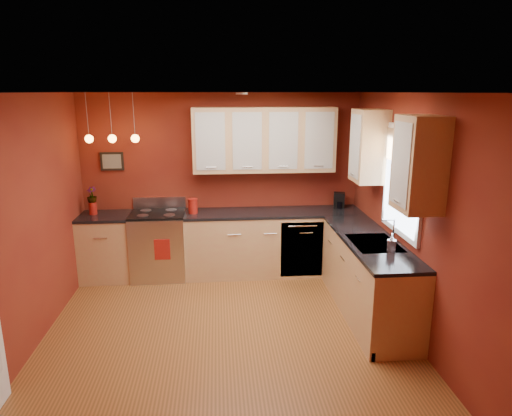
{
  "coord_description": "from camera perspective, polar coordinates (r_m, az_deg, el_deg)",
  "views": [
    {
      "loc": [
        -0.06,
        -4.49,
        2.61
      ],
      "look_at": [
        0.41,
        1.0,
        1.2
      ],
      "focal_mm": 32.0,
      "sensor_mm": 36.0,
      "label": 1
    }
  ],
  "objects": [
    {
      "name": "gas_range",
      "position": [
        6.7,
        -12.02,
        -4.49
      ],
      "size": [
        0.76,
        0.64,
        1.11
      ],
      "color": "#B8B8BD",
      "rests_on": "floor"
    },
    {
      "name": "upper_cabinets_right",
      "position": [
        5.22,
        16.48,
        6.51
      ],
      "size": [
        0.35,
        1.95,
        0.9
      ],
      "primitive_type": "cube",
      "color": "tan",
      "rests_on": "wall_right"
    },
    {
      "name": "wall_back",
      "position": [
        6.72,
        -4.27,
        3.09
      ],
      "size": [
        4.0,
        0.02,
        2.6
      ],
      "primitive_type": "cube",
      "color": "maroon",
      "rests_on": "floor"
    },
    {
      "name": "flowers",
      "position": [
        6.72,
        -19.85,
        1.5
      ],
      "size": [
        0.16,
        0.16,
        0.24
      ],
      "primitive_type": "imported",
      "rotation": [
        0.0,
        0.0,
        -0.25
      ],
      "color": "maroon",
      "rests_on": "red_vase"
    },
    {
      "name": "dish_towel",
      "position": [
        6.37,
        -11.65,
        -5.11
      ],
      "size": [
        0.21,
        0.01,
        0.29
      ],
      "primitive_type": "cube",
      "color": "maroon",
      "rests_on": "gas_range"
    },
    {
      "name": "base_cabinets_back_left",
      "position": [
        6.84,
        -18.11,
        -4.78
      ],
      "size": [
        0.7,
        0.6,
        0.9
      ],
      "primitive_type": "cube",
      "color": "tan",
      "rests_on": "floor"
    },
    {
      "name": "sink",
      "position": [
        5.38,
        14.57,
        -4.47
      ],
      "size": [
        0.5,
        0.7,
        0.33
      ],
      "color": "gray",
      "rests_on": "counter_right"
    },
    {
      "name": "floor",
      "position": [
        5.2,
        -3.67,
        -15.82
      ],
      "size": [
        4.2,
        4.2,
        0.0
      ],
      "primitive_type": "plane",
      "color": "#9C5B2D",
      "rests_on": "ground"
    },
    {
      "name": "dishwasher_front",
      "position": [
        6.49,
        5.75,
        -5.17
      ],
      "size": [
        0.6,
        0.02,
        0.8
      ],
      "primitive_type": "cube",
      "color": "#B8B8BD",
      "rests_on": "base_cabinets_back_right"
    },
    {
      "name": "window",
      "position": [
        5.29,
        17.89,
        3.63
      ],
      "size": [
        0.06,
        1.02,
        1.22
      ],
      "color": "white",
      "rests_on": "wall_right"
    },
    {
      "name": "wall_right",
      "position": [
        5.11,
        19.09,
        -1.29
      ],
      "size": [
        0.02,
        4.2,
        2.6
      ],
      "primitive_type": "cube",
      "color": "maroon",
      "rests_on": "floor"
    },
    {
      "name": "counter_back_left",
      "position": [
        6.71,
        -18.42,
        -0.98
      ],
      "size": [
        0.7,
        0.62,
        0.04
      ],
      "primitive_type": "cube",
      "color": "black",
      "rests_on": "base_cabinets_back_left"
    },
    {
      "name": "red_vase",
      "position": [
        6.76,
        -19.72,
        -0.03
      ],
      "size": [
        0.11,
        0.11,
        0.17
      ],
      "primitive_type": "cylinder",
      "color": "maroon",
      "rests_on": "counter_back_left"
    },
    {
      "name": "wall_front",
      "position": [
        2.73,
        -3.06,
        -14.36
      ],
      "size": [
        4.0,
        0.02,
        2.6
      ],
      "primitive_type": "cube",
      "color": "maroon",
      "rests_on": "floor"
    },
    {
      "name": "counter_right",
      "position": [
        5.51,
        14.05,
        -3.93
      ],
      "size": [
        0.62,
        2.1,
        0.04
      ],
      "primitive_type": "cube",
      "color": "black",
      "rests_on": "base_cabinets_right"
    },
    {
      "name": "red_canister",
      "position": [
        6.48,
        -7.89,
        0.25
      ],
      "size": [
        0.14,
        0.14,
        0.21
      ],
      "color": "maroon",
      "rests_on": "counter_back_right"
    },
    {
      "name": "base_cabinets_right",
      "position": [
        5.68,
        13.76,
        -8.44
      ],
      "size": [
        0.6,
        2.1,
        0.9
      ],
      "primitive_type": "cube",
      "color": "tan",
      "rests_on": "floor"
    },
    {
      "name": "counter_back_right",
      "position": [
        6.56,
        2.21,
        -0.57
      ],
      "size": [
        2.54,
        0.62,
        0.04
      ],
      "primitive_type": "cube",
      "color": "black",
      "rests_on": "base_cabinets_back_right"
    },
    {
      "name": "soap_pump",
      "position": [
        5.1,
        16.59,
        -4.19
      ],
      "size": [
        0.12,
        0.12,
        0.2
      ],
      "primitive_type": "imported",
      "rotation": [
        0.0,
        0.0,
        -0.37
      ],
      "color": "silver",
      "rests_on": "counter_right"
    },
    {
      "name": "upper_cabinets_back",
      "position": [
        6.49,
        1.01,
        8.52
      ],
      "size": [
        2.0,
        0.35,
        0.9
      ],
      "primitive_type": "cube",
      "color": "tan",
      "rests_on": "wall_back"
    },
    {
      "name": "pendant_lights",
      "position": [
        6.42,
        -17.53,
        8.33
      ],
      "size": [
        0.71,
        0.11,
        0.66
      ],
      "color": "gray",
      "rests_on": "ceiling"
    },
    {
      "name": "ceiling",
      "position": [
        4.49,
        -4.22,
        14.2
      ],
      "size": [
        4.0,
        4.2,
        0.02
      ],
      "primitive_type": "cube",
      "color": "#F0E2D0",
      "rests_on": "wall_back"
    },
    {
      "name": "wall_left",
      "position": [
        5.06,
        -27.2,
        -2.26
      ],
      "size": [
        0.02,
        4.2,
        2.6
      ],
      "primitive_type": "cube",
      "color": "maroon",
      "rests_on": "floor"
    },
    {
      "name": "wall_picture",
      "position": [
        6.81,
        -17.55,
        5.59
      ],
      "size": [
        0.32,
        0.03,
        0.26
      ],
      "primitive_type": "cube",
      "color": "black",
      "rests_on": "wall_back"
    },
    {
      "name": "coffee_maker",
      "position": [
        6.83,
        10.36,
        0.89
      ],
      "size": [
        0.18,
        0.18,
        0.23
      ],
      "rotation": [
        0.0,
        0.0,
        -0.24
      ],
      "color": "black",
      "rests_on": "counter_back_right"
    },
    {
      "name": "base_cabinets_back_right",
      "position": [
        6.7,
        2.17,
        -4.45
      ],
      "size": [
        2.54,
        0.6,
        0.9
      ],
      "primitive_type": "cube",
      "color": "tan",
      "rests_on": "floor"
    }
  ]
}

